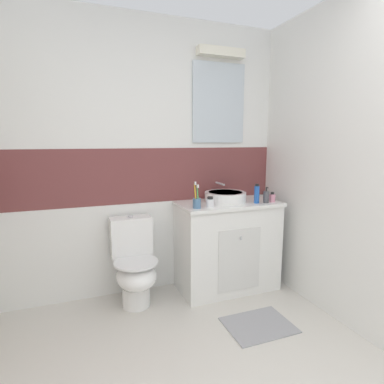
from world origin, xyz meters
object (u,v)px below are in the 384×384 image
(sink_basin, at_px, (225,196))
(hair_gel_jar, at_px, (210,202))
(toilet, at_px, (135,265))
(perfume_flask_small, at_px, (272,197))
(toothbrush_cup, at_px, (197,202))
(deodorant_spray_can, at_px, (257,194))
(soap_dispenser, at_px, (266,197))

(sink_basin, height_order, hair_gel_jar, sink_basin)
(toilet, distance_m, perfume_flask_small, 1.40)
(toothbrush_cup, bearing_deg, hair_gel_jar, 6.62)
(toilet, xyz_separation_m, toothbrush_cup, (0.52, -0.15, 0.55))
(toilet, distance_m, deodorant_spray_can, 1.26)
(sink_basin, distance_m, deodorant_spray_can, 0.29)
(soap_dispenser, xyz_separation_m, hair_gel_jar, (-0.55, 0.03, -0.02))
(toilet, bearing_deg, soap_dispenser, -7.56)
(sink_basin, xyz_separation_m, toothbrush_cup, (-0.36, -0.18, 0.00))
(toilet, bearing_deg, perfume_flask_small, -6.55)
(deodorant_spray_can, bearing_deg, toothbrush_cup, -179.26)
(perfume_flask_small, distance_m, deodorant_spray_can, 0.17)
(hair_gel_jar, relative_size, deodorant_spray_can, 0.49)
(hair_gel_jar, xyz_separation_m, perfume_flask_small, (0.63, -0.01, 0.00))
(toothbrush_cup, xyz_separation_m, soap_dispenser, (0.68, -0.01, 0.00))
(toothbrush_cup, height_order, deodorant_spray_can, toothbrush_cup)
(soap_dispenser, distance_m, perfume_flask_small, 0.08)
(sink_basin, relative_size, perfume_flask_small, 4.61)
(toilet, xyz_separation_m, soap_dispenser, (1.20, -0.16, 0.55))
(toothbrush_cup, xyz_separation_m, deodorant_spray_can, (0.60, 0.01, 0.03))
(sink_basin, distance_m, toilet, 1.03)
(perfume_flask_small, height_order, deodorant_spray_can, deodorant_spray_can)
(soap_dispenser, distance_m, deodorant_spray_can, 0.10)
(toothbrush_cup, bearing_deg, sink_basin, 26.82)
(sink_basin, bearing_deg, toothbrush_cup, -153.18)
(toothbrush_cup, distance_m, perfume_flask_small, 0.76)
(sink_basin, xyz_separation_m, toilet, (-0.88, -0.03, -0.54))
(toilet, relative_size, toothbrush_cup, 3.33)
(hair_gel_jar, bearing_deg, toilet, 168.40)
(toothbrush_cup, xyz_separation_m, perfume_flask_small, (0.76, 0.00, -0.01))
(sink_basin, distance_m, soap_dispenser, 0.38)
(hair_gel_jar, height_order, deodorant_spray_can, deodorant_spray_can)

